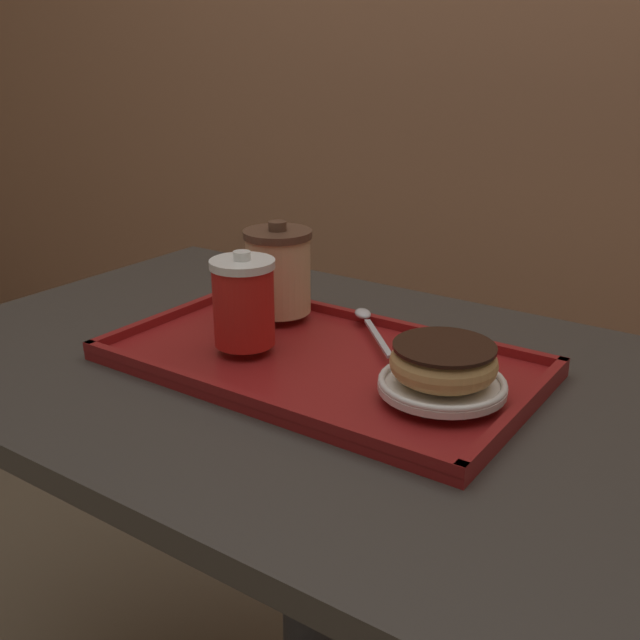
{
  "coord_description": "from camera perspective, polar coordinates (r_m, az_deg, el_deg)",
  "views": [
    {
      "loc": [
        0.51,
        -0.71,
        1.11
      ],
      "look_at": [
        0.02,
        -0.0,
        0.79
      ],
      "focal_mm": 42.0,
      "sensor_mm": 36.0,
      "label": 1
    }
  ],
  "objects": [
    {
      "name": "cafe_table",
      "position": [
        1.02,
        -0.83,
        -11.09
      ],
      "size": [
        1.06,
        0.69,
        0.73
      ],
      "color": "#38332D",
      "rests_on": "ground_plane"
    },
    {
      "name": "serving_tray",
      "position": [
        0.94,
        0.0,
        -3.24
      ],
      "size": [
        0.53,
        0.3,
        0.02
      ],
      "color": "maroon",
      "rests_on": "cafe_table"
    },
    {
      "name": "coffee_cup_front",
      "position": [
        0.94,
        -5.84,
        1.4
      ],
      "size": [
        0.08,
        0.08,
        0.12
      ],
      "color": "red",
      "rests_on": "serving_tray"
    },
    {
      "name": "coffee_cup_rear",
      "position": [
        1.05,
        -3.2,
        3.78
      ],
      "size": [
        0.1,
        0.1,
        0.13
      ],
      "color": "#E0B784",
      "rests_on": "serving_tray"
    },
    {
      "name": "plate_with_chocolate_donut",
      "position": [
        0.84,
        9.29,
        -4.83
      ],
      "size": [
        0.14,
        0.14,
        0.01
      ],
      "color": "white",
      "rests_on": "serving_tray"
    },
    {
      "name": "donut_chocolate_glazed",
      "position": [
        0.83,
        9.4,
        -3.14
      ],
      "size": [
        0.12,
        0.12,
        0.04
      ],
      "color": "tan",
      "rests_on": "plate_with_chocolate_donut"
    },
    {
      "name": "spoon",
      "position": [
        1.02,
        3.73,
        -0.09
      ],
      "size": [
        0.12,
        0.13,
        0.01
      ],
      "rotation": [
        0.0,
        0.0,
        2.34
      ],
      "color": "silver",
      "rests_on": "serving_tray"
    }
  ]
}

